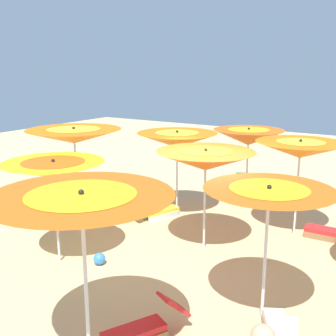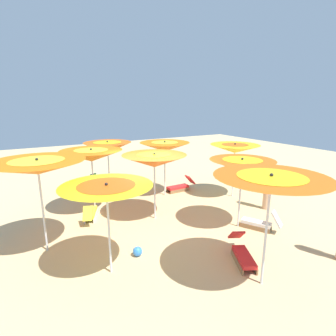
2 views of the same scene
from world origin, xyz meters
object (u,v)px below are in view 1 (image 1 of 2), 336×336
beach_umbrella_1 (300,150)px  lounger_2 (279,331)px  beach_umbrella_2 (248,137)px  lounger_3 (141,328)px  beach_ball (99,259)px  lounger_0 (243,190)px  beach_umbrella_6 (82,208)px  beach_umbrella_4 (206,160)px  beach_umbrella_8 (74,136)px  beach_umbrella_3 (269,199)px  beach_umbrella_5 (177,140)px  lounger_4 (158,211)px  lounger_1 (332,231)px  beach_umbrella_7 (54,169)px

beach_umbrella_1 → lounger_2: size_ratio=1.92×
beach_umbrella_2 → lounger_3: beach_umbrella_2 is taller
lounger_2 → beach_ball: size_ratio=4.85×
lounger_0 → beach_ball: 5.84m
beach_umbrella_6 → lounger_3: bearing=-16.8°
beach_umbrella_4 → beach_umbrella_2: bearing=7.3°
beach_umbrella_6 → beach_ball: (2.30, 1.89, -2.10)m
beach_umbrella_8 → beach_umbrella_4: bearing=-83.4°
lounger_2 → beach_umbrella_3: bearing=14.0°
beach_umbrella_2 → lounger_2: beach_umbrella_2 is taller
beach_umbrella_1 → beach_umbrella_8: bearing=115.4°
beach_umbrella_6 → lounger_2: 3.33m
beach_umbrella_5 → lounger_4: beach_umbrella_5 is taller
lounger_0 → lounger_4: (-2.97, 1.14, -0.01)m
beach_umbrella_4 → beach_ball: bearing=141.9°
beach_umbrella_1 → lounger_3: size_ratio=1.69×
beach_umbrella_2 → beach_umbrella_6: beach_umbrella_6 is taller
beach_umbrella_3 → lounger_0: (5.82, 2.74, -1.77)m
beach_umbrella_6 → lounger_4: bearing=24.7°
lounger_2 → beach_umbrella_6: bearing=105.3°
lounger_1 → lounger_3: 5.53m
beach_umbrella_2 → lounger_3: size_ratio=1.65×
lounger_2 → beach_umbrella_5: bearing=19.1°
beach_umbrella_4 → beach_umbrella_7: bearing=133.9°
beach_umbrella_5 → lounger_2: beach_umbrella_5 is taller
beach_umbrella_3 → beach_umbrella_4: bearing=47.5°
beach_umbrella_2 → lounger_2: 6.68m
lounger_3 → lounger_4: (4.31, 2.60, -0.01)m
beach_umbrella_4 → lounger_4: (1.02, 1.88, -1.78)m
beach_umbrella_7 → beach_umbrella_8: beach_umbrella_8 is taller
beach_umbrella_1 → beach_umbrella_3: (-3.72, -0.57, -0.07)m
beach_umbrella_6 → beach_umbrella_7: size_ratio=1.14×
lounger_0 → beach_ball: bearing=-38.1°
lounger_1 → beach_umbrella_8: bearing=21.7°
beach_ball → lounger_2: bearing=-97.5°
beach_umbrella_7 → lounger_4: bearing=-5.9°
lounger_4 → lounger_2: bearing=-105.5°
beach_umbrella_5 → lounger_4: (-0.49, 0.27, -1.85)m
beach_umbrella_3 → lounger_2: size_ratio=1.85×
beach_umbrella_4 → lounger_0: beach_umbrella_4 is taller
lounger_1 → lounger_3: (-5.31, 1.54, 0.00)m
beach_ball → beach_umbrella_4: bearing=-38.1°
beach_umbrella_7 → lounger_0: 6.53m
beach_umbrella_8 → beach_ball: bearing=-125.8°
beach_umbrella_2 → lounger_4: (-2.45, 1.44, -1.76)m
beach_umbrella_6 → lounger_3: (0.82, -0.25, -2.01)m
beach_umbrella_2 → lounger_4: beach_umbrella_2 is taller
beach_umbrella_7 → beach_umbrella_2: bearing=-17.5°
beach_umbrella_1 → beach_umbrella_4: bearing=142.9°
beach_umbrella_2 → beach_umbrella_7: 5.87m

